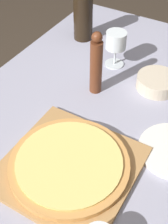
{
  "coord_description": "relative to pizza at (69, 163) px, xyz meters",
  "views": [
    {
      "loc": [
        0.36,
        -0.66,
        1.51
      ],
      "look_at": [
        -0.01,
        -0.03,
        0.8
      ],
      "focal_mm": 50.0,
      "sensor_mm": 36.0,
      "label": 1
    }
  ],
  "objects": [
    {
      "name": "ground_plane",
      "position": [
        -0.05,
        0.21,
        -0.77
      ],
      "size": [
        12.0,
        12.0,
        0.0
      ],
      "primitive_type": "plane",
      "color": "#382D23"
    },
    {
      "name": "dining_table",
      "position": [
        -0.05,
        0.21,
        -0.11
      ],
      "size": [
        0.94,
        1.57,
        0.74
      ],
      "color": "#9393A8",
      "rests_on": "ground_plane"
    },
    {
      "name": "cutting_board",
      "position": [
        -0.0,
        0.0,
        -0.02
      ],
      "size": [
        0.37,
        0.37,
        0.02
      ],
      "color": "#A87A47",
      "rests_on": "dining_table"
    },
    {
      "name": "pizza",
      "position": [
        0.0,
        0.0,
        0.0
      ],
      "size": [
        0.35,
        0.35,
        0.02
      ],
      "color": "#C68947",
      "rests_on": "cutting_board"
    },
    {
      "name": "wine_bottle",
      "position": [
        -0.34,
        0.66,
        0.11
      ],
      "size": [
        0.09,
        0.09,
        0.35
      ],
      "color": "black",
      "rests_on": "dining_table"
    },
    {
      "name": "pepper_mill",
      "position": [
        -0.11,
        0.36,
        0.09
      ],
      "size": [
        0.04,
        0.04,
        0.25
      ],
      "color": "#5B2D19",
      "rests_on": "dining_table"
    },
    {
      "name": "wine_glass",
      "position": [
        -0.12,
        0.54,
        0.08
      ],
      "size": [
        0.08,
        0.08,
        0.15
      ],
      "color": "silver",
      "rests_on": "dining_table"
    },
    {
      "name": "small_bowl",
      "position": [
        0.09,
        0.49,
        -0.0
      ],
      "size": [
        0.16,
        0.16,
        0.05
      ],
      "color": "beige",
      "rests_on": "dining_table"
    }
  ]
}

